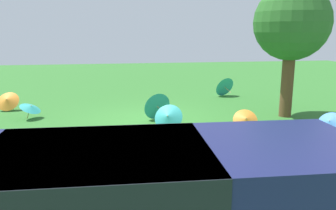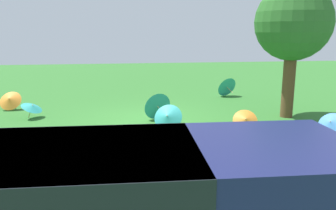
{
  "view_description": "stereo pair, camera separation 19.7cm",
  "coord_description": "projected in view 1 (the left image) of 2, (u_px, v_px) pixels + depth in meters",
  "views": [
    {
      "loc": [
        1.05,
        10.56,
        2.83
      ],
      "look_at": [
        -0.59,
        0.55,
        0.6
      ],
      "focal_mm": 35.98,
      "sensor_mm": 36.0,
      "label": 1
    },
    {
      "loc": [
        0.85,
        10.59,
        2.83
      ],
      "look_at": [
        -0.59,
        0.55,
        0.6
      ],
      "focal_mm": 35.98,
      "sensor_mm": 36.0,
      "label": 2
    }
  ],
  "objects": [
    {
      "name": "parasol_orange_1",
      "position": [
        7.0,
        100.0,
        12.12
      ],
      "size": [
        0.85,
        0.82,
        0.74
      ],
      "color": "tan",
      "rests_on": "ground"
    },
    {
      "name": "parasol_teal_0",
      "position": [
        168.0,
        117.0,
        9.84
      ],
      "size": [
        1.01,
        0.89,
        0.77
      ],
      "color": "tan",
      "rests_on": "ground"
    },
    {
      "name": "parasol_teal_1",
      "position": [
        156.0,
        105.0,
        10.98
      ],
      "size": [
        0.99,
        0.9,
        0.92
      ],
      "color": "tan",
      "rests_on": "ground"
    },
    {
      "name": "parasol_blue_0",
      "position": [
        330.0,
        122.0,
        9.5
      ],
      "size": [
        0.88,
        0.92,
        0.64
      ],
      "color": "tan",
      "rests_on": "ground"
    },
    {
      "name": "shade_tree",
      "position": [
        292.0,
        24.0,
        10.81
      ],
      "size": [
        2.45,
        2.45,
        4.34
      ],
      "color": "brown",
      "rests_on": "ground"
    },
    {
      "name": "parasol_teal_3",
      "position": [
        31.0,
        107.0,
        11.01
      ],
      "size": [
        0.89,
        0.9,
        0.59
      ],
      "color": "tan",
      "rests_on": "ground"
    },
    {
      "name": "parasol_blue_1",
      "position": [
        103.0,
        133.0,
        8.24
      ],
      "size": [
        1.05,
        1.03,
        0.71
      ],
      "color": "tan",
      "rests_on": "ground"
    },
    {
      "name": "parasol_teal_2",
      "position": [
        223.0,
        86.0,
        14.96
      ],
      "size": [
        1.03,
        0.91,
        0.91
      ],
      "color": "tan",
      "rests_on": "ground"
    },
    {
      "name": "van_dark",
      "position": [
        163.0,
        195.0,
        4.01
      ],
      "size": [
        4.67,
        2.28,
        1.53
      ],
      "color": "#191E4C",
      "rests_on": "ground"
    },
    {
      "name": "ground",
      "position": [
        148.0,
        120.0,
        10.95
      ],
      "size": [
        40.0,
        40.0,
        0.0
      ],
      "primitive_type": "plane",
      "color": "#2D6B28"
    },
    {
      "name": "parasol_orange_0",
      "position": [
        246.0,
        119.0,
        9.75
      ],
      "size": [
        0.83,
        0.72,
        0.66
      ],
      "color": "tan",
      "rests_on": "ground"
    },
    {
      "name": "parasol_purple_0",
      "position": [
        51.0,
        150.0,
        7.37
      ],
      "size": [
        0.6,
        0.68,
        0.56
      ],
      "color": "tan",
      "rests_on": "ground"
    }
  ]
}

